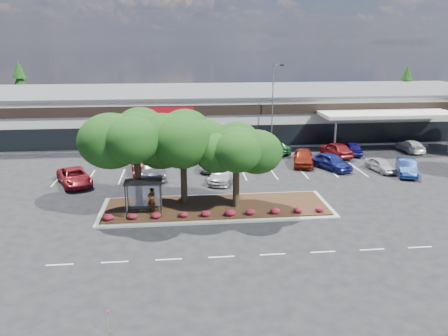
{
  "coord_description": "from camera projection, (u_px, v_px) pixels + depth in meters",
  "views": [
    {
      "loc": [
        -4.71,
        -28.01,
        12.62
      ],
      "look_at": [
        -1.15,
        6.54,
        2.6
      ],
      "focal_mm": 35.0,
      "sensor_mm": 36.0,
      "label": 1
    }
  ],
  "objects": [
    {
      "name": "car_4",
      "position": [
        215.0,
        161.0,
        45.17
      ],
      "size": [
        3.75,
        6.17,
        1.6
      ],
      "primitive_type": "imported",
      "rotation": [
        0.0,
        0.0,
        -0.2
      ],
      "color": "silver",
      "rests_on": "ground"
    },
    {
      "name": "car_0",
      "position": [
        74.0,
        177.0,
        40.03
      ],
      "size": [
        4.41,
        5.85,
        1.48
      ],
      "primitive_type": "imported",
      "rotation": [
        0.0,
        0.0,
        0.42
      ],
      "color": "maroon",
      "rests_on": "ground"
    },
    {
      "name": "landscape_island",
      "position": [
        217.0,
        207.0,
        34.32
      ],
      "size": [
        18.0,
        6.0,
        0.26
      ],
      "color": "#989994",
      "rests_on": "ground"
    },
    {
      "name": "lane_markings",
      "position": [
        230.0,
        183.0,
        40.68
      ],
      "size": [
        33.12,
        20.06,
        0.01
      ],
      "color": "silver",
      "rests_on": "ground"
    },
    {
      "name": "car_17",
      "position": [
        410.0,
        146.0,
        52.25
      ],
      "size": [
        1.98,
        4.72,
        1.36
      ],
      "primitive_type": "imported",
      "rotation": [
        0.0,
        0.0,
        3.16
      ],
      "color": "white",
      "rests_on": "ground"
    },
    {
      "name": "car_2",
      "position": [
        153.0,
        168.0,
        42.53
      ],
      "size": [
        2.83,
        6.06,
        1.71
      ],
      "primitive_type": "imported",
      "rotation": [
        0.0,
        0.0,
        0.07
      ],
      "color": "#56565E",
      "rests_on": "ground"
    },
    {
      "name": "car_3",
      "position": [
        223.0,
        174.0,
        41.06
      ],
      "size": [
        3.62,
        5.37,
        1.44
      ],
      "primitive_type": "imported",
      "rotation": [
        0.0,
        0.0,
        -0.35
      ],
      "color": "#B3B3B3",
      "rests_on": "ground"
    },
    {
      "name": "car_10",
      "position": [
        146.0,
        152.0,
        49.03
      ],
      "size": [
        3.0,
        5.36,
        1.42
      ],
      "primitive_type": "imported",
      "rotation": [
        0.0,
        0.0,
        3.27
      ],
      "color": "#7F0204",
      "rests_on": "ground"
    },
    {
      "name": "car_16",
      "position": [
        352.0,
        148.0,
        50.98
      ],
      "size": [
        2.22,
        4.53,
        1.49
      ],
      "primitive_type": "imported",
      "rotation": [
        0.0,
        0.0,
        3.03
      ],
      "color": "navy",
      "rests_on": "ground"
    },
    {
      "name": "car_7",
      "position": [
        381.0,
        165.0,
        44.22
      ],
      "size": [
        2.27,
        4.12,
        1.33
      ],
      "primitive_type": "imported",
      "rotation": [
        0.0,
        0.0,
        0.19
      ],
      "color": "#B8B8B8",
      "rests_on": "ground"
    },
    {
      "name": "car_14",
      "position": [
        271.0,
        146.0,
        51.59
      ],
      "size": [
        4.25,
        6.25,
        1.59
      ],
      "primitive_type": "imported",
      "rotation": [
        0.0,
        0.0,
        3.45
      ],
      "color": "#1E5028",
      "rests_on": "ground"
    },
    {
      "name": "island_tree_east",
      "position": [
        236.0,
        167.0,
        33.24
      ],
      "size": [
        5.8,
        5.8,
        6.5
      ],
      "primitive_type": null,
      "color": "#103B11",
      "rests_on": "landscape_island"
    },
    {
      "name": "survey_stake",
      "position": [
        108.0,
        318.0,
        19.56
      ],
      "size": [
        0.08,
        0.14,
        1.12
      ],
      "color": "#A88157",
      "rests_on": "ground"
    },
    {
      "name": "conifer_north_east",
      "position": [
        405.0,
        91.0,
        74.88
      ],
      "size": [
        3.96,
        3.96,
        9.0
      ],
      "primitive_type": "cone",
      "color": "#103B11",
      "rests_on": "ground"
    },
    {
      "name": "car_6",
      "position": [
        331.0,
        161.0,
        44.91
      ],
      "size": [
        3.77,
        5.16,
        1.63
      ],
      "primitive_type": "imported",
      "rotation": [
        0.0,
        0.0,
        0.43
      ],
      "color": "navy",
      "rests_on": "ground"
    },
    {
      "name": "car_8",
      "position": [
        407.0,
        167.0,
        43.03
      ],
      "size": [
        3.23,
        4.99,
        1.55
      ],
      "primitive_type": "imported",
      "rotation": [
        0.0,
        0.0,
        -0.37
      ],
      "color": "navy",
      "rests_on": "ground"
    },
    {
      "name": "shrub_row",
      "position": [
        219.0,
        213.0,
        32.21
      ],
      "size": [
        17.0,
        0.8,
        0.5
      ],
      "primitive_type": null,
      "color": "maroon",
      "rests_on": "landscape_island"
    },
    {
      "name": "ground",
      "position": [
        250.0,
        229.0,
        30.73
      ],
      "size": [
        160.0,
        160.0,
        0.0
      ],
      "primitive_type": "plane",
      "color": "black",
      "rests_on": "ground"
    },
    {
      "name": "island_tree_mid",
      "position": [
        183.0,
        158.0,
        34.17
      ],
      "size": [
        6.6,
        6.6,
        7.32
      ],
      "primitive_type": null,
      "color": "#103B11",
      "rests_on": "landscape_island"
    },
    {
      "name": "island_tree_west",
      "position": [
        137.0,
        158.0,
        33.08
      ],
      "size": [
        7.2,
        7.2,
        7.89
      ],
      "primitive_type": null,
      "color": "#103B11",
      "rests_on": "landscape_island"
    },
    {
      "name": "conifer_north_west",
      "position": [
        21.0,
        91.0,
        70.36
      ],
      "size": [
        4.4,
        4.4,
        10.0
      ],
      "primitive_type": "cone",
      "color": "#103B11",
      "rests_on": "ground"
    },
    {
      "name": "retail_store",
      "position": [
        213.0,
        111.0,
        62.27
      ],
      "size": [
        80.4,
        25.2,
        6.25
      ],
      "color": "silver",
      "rests_on": "ground"
    },
    {
      "name": "car_9",
      "position": [
        102.0,
        152.0,
        48.78
      ],
      "size": [
        3.27,
        4.92,
        1.53
      ],
      "primitive_type": "imported",
      "rotation": [
        0.0,
        0.0,
        3.53
      ],
      "color": "white",
      "rests_on": "ground"
    },
    {
      "name": "person_waiting",
      "position": [
        152.0,
        199.0,
        33.01
      ],
      "size": [
        0.79,
        0.65,
        1.85
      ],
      "primitive_type": "imported",
      "rotation": [
        0.0,
        0.0,
        3.51
      ],
      "color": "#594C47",
      "rests_on": "landscape_island"
    },
    {
      "name": "car_15",
      "position": [
        336.0,
        149.0,
        49.92
      ],
      "size": [
        2.89,
        5.28,
        1.7
      ],
      "primitive_type": "imported",
      "rotation": [
        0.0,
        0.0,
        3.32
      ],
      "color": "maroon",
      "rests_on": "ground"
    },
    {
      "name": "car_1",
      "position": [
        143.0,
        167.0,
        43.1
      ],
      "size": [
        3.0,
        5.8,
        1.61
      ],
      "primitive_type": "imported",
      "rotation": [
        0.0,
        0.0,
        0.14
      ],
      "color": "maroon",
      "rests_on": "ground"
    },
    {
      "name": "bus_shelter",
      "position": [
        143.0,
        188.0,
        32.17
      ],
      "size": [
        2.75,
        1.55,
        2.59
      ],
      "color": "black",
      "rests_on": "landscape_island"
    },
    {
      "name": "car_13",
      "position": [
        263.0,
        149.0,
        50.16
      ],
      "size": [
        2.55,
        5.42,
        1.72
      ],
      "primitive_type": "imported",
      "rotation": [
        0.0,
        0.0,
        3.0
      ],
      "color": "#0D1F52",
      "rests_on": "ground"
    },
    {
      "name": "car_11",
      "position": [
        206.0,
        149.0,
        50.62
      ],
      "size": [
        2.86,
        4.61,
        1.46
      ],
      "primitive_type": "imported",
      "rotation": [
        0.0,
        0.0,
        3.43
      ],
      "color": "#4D4E54",
      "rests_on": "ground"
    },
    {
      "name": "light_pole",
      "position": [
        273.0,
        112.0,
        52.09
      ],
      "size": [
        1.43,
        0.5,
        10.3
      ],
      "rotation": [
        0.0,
        0.0,
        0.02
      ],
      "color": "#989994",
      "rests_on": "ground"
    },
    {
      "name": "car_12",
      "position": [
        206.0,
        149.0,
        50.42
      ],
      "size": [
        2.56,
        5.31,
        1.49
      ],
      "primitive_type": "imported",
      "rotation": [
        0.0,
        0.0,
        3.24
      ],
      "color": "#54565C",
      "rests_on": "ground"
    },
    {
      "name": "car_5",
      "position": [
        303.0,
        157.0,
        46.33
      ],
      "size": [
        3.27,
        5.39,
        1.71
      ],
      "primitive_type": "imported",
      "rotation": [
        0.0,
        0.0,
        -0.26
      ],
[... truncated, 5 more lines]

